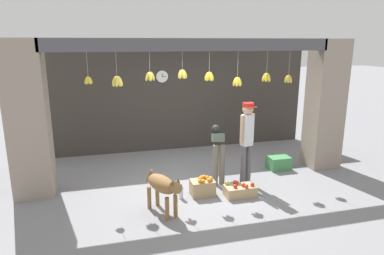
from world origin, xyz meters
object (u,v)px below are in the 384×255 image
(produce_box_green, at_px, (278,163))
(wall_clock, at_px, (162,77))
(dog, at_px, (163,186))
(shopkeeper, at_px, (247,137))
(fruit_crate_apples, at_px, (240,190))
(water_bottle, at_px, (181,192))
(fruit_crate_oranges, at_px, (203,187))
(worker_stooping, at_px, (218,147))

(produce_box_green, distance_m, wall_clock, 3.61)
(dog, relative_size, produce_box_green, 2.04)
(shopkeeper, relative_size, produce_box_green, 3.55)
(dog, xyz_separation_m, fruit_crate_apples, (1.52, 0.31, -0.39))
(water_bottle, bearing_deg, dog, -130.83)
(dog, height_order, fruit_crate_apples, dog)
(shopkeeper, height_order, fruit_crate_oranges, shopkeeper)
(fruit_crate_apples, height_order, wall_clock, wall_clock)
(fruit_crate_oranges, height_order, fruit_crate_apples, fruit_crate_oranges)
(shopkeeper, distance_m, water_bottle, 1.71)
(shopkeeper, relative_size, water_bottle, 6.27)
(dog, distance_m, produce_box_green, 3.28)
(worker_stooping, bearing_deg, fruit_crate_oranges, -115.97)
(wall_clock, bearing_deg, produce_box_green, -42.05)
(dog, relative_size, water_bottle, 3.60)
(dog, xyz_separation_m, wall_clock, (0.62, 3.51, 1.48))
(shopkeeper, bearing_deg, water_bottle, -3.51)
(shopkeeper, bearing_deg, wall_clock, -82.02)
(shopkeeper, distance_m, worker_stooping, 0.67)
(water_bottle, bearing_deg, worker_stooping, 36.16)
(fruit_crate_oranges, relative_size, produce_box_green, 0.93)
(dog, height_order, wall_clock, wall_clock)
(dog, distance_m, fruit_crate_oranges, 1.06)
(dog, xyz_separation_m, water_bottle, (0.41, 0.48, -0.38))
(fruit_crate_apples, relative_size, wall_clock, 1.78)
(fruit_crate_oranges, height_order, water_bottle, fruit_crate_oranges)
(worker_stooping, xyz_separation_m, fruit_crate_apples, (0.16, -0.86, -0.62))
(wall_clock, bearing_deg, shopkeeper, -65.72)
(fruit_crate_oranges, xyz_separation_m, fruit_crate_apples, (0.67, -0.22, -0.05))
(worker_stooping, xyz_separation_m, wall_clock, (-0.74, 2.34, 1.25))
(shopkeeper, xyz_separation_m, water_bottle, (-1.43, -0.32, -0.88))
(dog, xyz_separation_m, produce_box_green, (2.93, 1.42, -0.35))
(wall_clock, bearing_deg, dog, -100.04)
(produce_box_green, distance_m, water_bottle, 2.69)
(produce_box_green, bearing_deg, dog, -154.11)
(worker_stooping, relative_size, produce_box_green, 2.28)
(fruit_crate_oranges, relative_size, fruit_crate_apples, 0.76)
(fruit_crate_oranges, distance_m, produce_box_green, 2.27)
(wall_clock, bearing_deg, water_bottle, -93.90)
(fruit_crate_apples, distance_m, wall_clock, 3.81)
(shopkeeper, height_order, produce_box_green, shopkeeper)
(fruit_crate_apples, xyz_separation_m, wall_clock, (-0.90, 3.20, 1.87))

